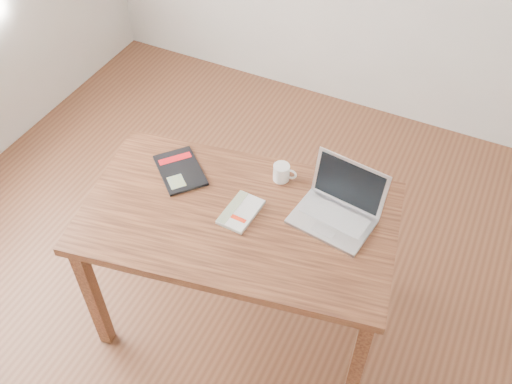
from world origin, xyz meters
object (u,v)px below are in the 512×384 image
at_px(desk, 239,229).
at_px(coffee_mug, 282,172).
at_px(black_guidebook, 180,170).
at_px(laptop, 338,207).
at_px(white_guidebook, 241,212).

relative_size(desk, coffee_mug, 13.35).
height_order(black_guidebook, laptop, laptop).
distance_m(laptop, coffee_mug, 0.30).
bearing_deg(black_guidebook, laptop, -44.18).
bearing_deg(laptop, black_guidebook, -167.03).
height_order(desk, white_guidebook, white_guidebook).
bearing_deg(black_guidebook, desk, -67.05).
height_order(desk, black_guidebook, black_guidebook).
xyz_separation_m(desk, white_guidebook, (0.00, 0.01, 0.10)).
bearing_deg(desk, laptop, 15.28).
distance_m(desk, white_guidebook, 0.10).
distance_m(white_guidebook, laptop, 0.40).
bearing_deg(desk, white_guidebook, 55.53).
distance_m(desk, laptop, 0.42).
relative_size(black_guidebook, coffee_mug, 2.97).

